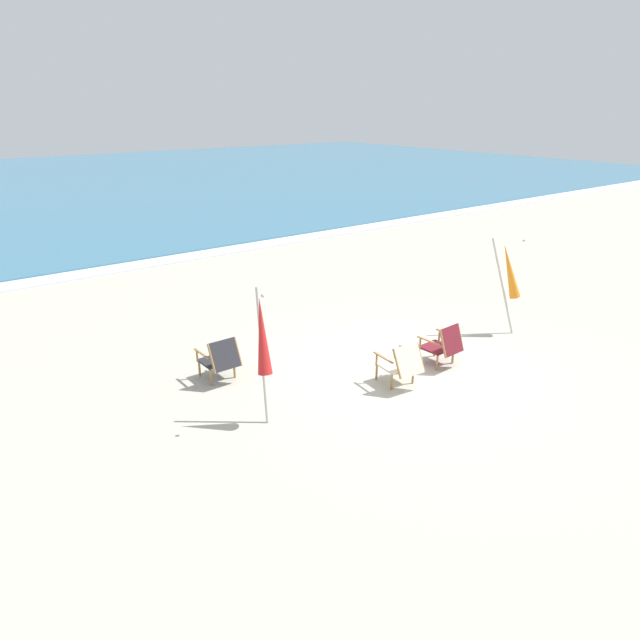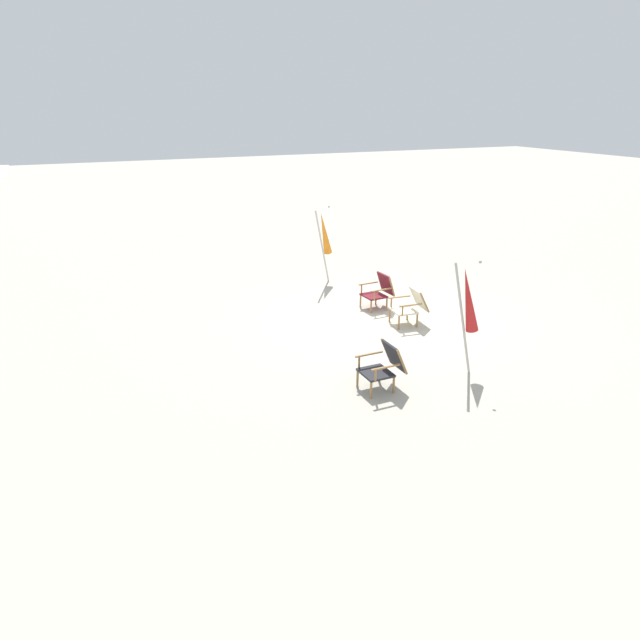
{
  "view_description": "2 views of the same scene",
  "coord_description": "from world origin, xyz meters",
  "px_view_note": "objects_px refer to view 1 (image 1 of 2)",
  "views": [
    {
      "loc": [
        -7.04,
        -6.65,
        4.6
      ],
      "look_at": [
        -0.97,
        1.37,
        0.76
      ],
      "focal_mm": 32.0,
      "sensor_mm": 36.0,
      "label": 1
    },
    {
      "loc": [
        -10.42,
        6.16,
        4.57
      ],
      "look_at": [
        -0.92,
        1.89,
        0.57
      ],
      "focal_mm": 32.0,
      "sensor_mm": 36.0,
      "label": 2
    }
  ],
  "objects_px": {
    "beach_chair_front_left": "(401,363)",
    "beach_chair_far_center": "(220,358)",
    "beach_chair_mid_center": "(443,344)",
    "umbrella_furled_orange": "(509,272)",
    "umbrella_furled_red": "(262,337)"
  },
  "relations": [
    {
      "from": "beach_chair_mid_center",
      "to": "beach_chair_front_left",
      "type": "height_order",
      "value": "beach_chair_mid_center"
    },
    {
      "from": "umbrella_furled_red",
      "to": "umbrella_furled_orange",
      "type": "xyz_separation_m",
      "value": [
        5.97,
        -0.02,
        -0.03
      ]
    },
    {
      "from": "beach_chair_front_left",
      "to": "beach_chair_mid_center",
      "type": "bearing_deg",
      "value": 5.07
    },
    {
      "from": "beach_chair_mid_center",
      "to": "umbrella_furled_red",
      "type": "distance_m",
      "value": 3.78
    },
    {
      "from": "beach_chair_far_center",
      "to": "umbrella_furled_red",
      "type": "distance_m",
      "value": 1.84
    },
    {
      "from": "beach_chair_front_left",
      "to": "beach_chair_far_center",
      "type": "xyz_separation_m",
      "value": [
        -2.39,
        2.06,
        0.0
      ]
    },
    {
      "from": "beach_chair_mid_center",
      "to": "beach_chair_far_center",
      "type": "height_order",
      "value": "beach_chair_mid_center"
    },
    {
      "from": "beach_chair_mid_center",
      "to": "beach_chair_front_left",
      "type": "bearing_deg",
      "value": -174.93
    },
    {
      "from": "beach_chair_mid_center",
      "to": "beach_chair_far_center",
      "type": "distance_m",
      "value": 4.07
    },
    {
      "from": "beach_chair_mid_center",
      "to": "beach_chair_far_center",
      "type": "xyz_separation_m",
      "value": [
        -3.57,
        1.95,
        -0.0
      ]
    },
    {
      "from": "beach_chair_mid_center",
      "to": "beach_chair_far_center",
      "type": "relative_size",
      "value": 1.02
    },
    {
      "from": "beach_chair_front_left",
      "to": "umbrella_furled_orange",
      "type": "distance_m",
      "value": 3.66
    },
    {
      "from": "beach_chair_front_left",
      "to": "beach_chair_far_center",
      "type": "distance_m",
      "value": 3.15
    },
    {
      "from": "umbrella_furled_red",
      "to": "umbrella_furled_orange",
      "type": "distance_m",
      "value": 5.97
    },
    {
      "from": "beach_chair_front_left",
      "to": "umbrella_furled_red",
      "type": "height_order",
      "value": "umbrella_furled_red"
    }
  ]
}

